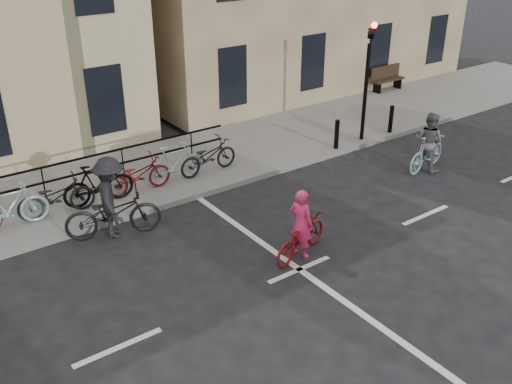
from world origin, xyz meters
TOP-DOWN VIEW (x-y plane):
  - ground at (0.00, 0.00)m, footprint 120.00×120.00m
  - sidewalk at (-4.00, 6.00)m, footprint 46.00×4.00m
  - traffic_light at (6.20, 4.34)m, footprint 0.18×0.30m
  - bollard_east at (5.00, 4.25)m, footprint 0.14×0.14m
  - bollard_west at (7.40, 4.25)m, footprint 0.14×0.14m
  - bench at (11.00, 7.73)m, footprint 1.60×0.41m
  - parked_bikes at (-3.30, 5.04)m, footprint 10.40×1.23m
  - cyclist_pink at (0.37, 0.43)m, footprint 1.85×1.10m
  - cyclist_grey at (6.20, 1.81)m, footprint 1.82×0.92m
  - cyclist_dark at (-2.50, 3.56)m, footprint 2.27×1.39m

SIDE VIEW (x-z plane):
  - ground at x=0.00m, z-range 0.00..0.00m
  - sidewalk at x=-4.00m, z-range 0.00..0.15m
  - cyclist_pink at x=0.37m, z-range -0.24..1.32m
  - bollard_east at x=5.00m, z-range 0.15..1.05m
  - bollard_west at x=7.40m, z-range 0.15..1.05m
  - parked_bikes at x=-3.30m, z-range 0.12..1.17m
  - bench at x=11.00m, z-range 0.19..1.16m
  - cyclist_grey at x=6.20m, z-range -0.16..1.54m
  - cyclist_dark at x=-2.50m, z-range -0.20..1.70m
  - traffic_light at x=6.20m, z-range 0.50..4.40m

